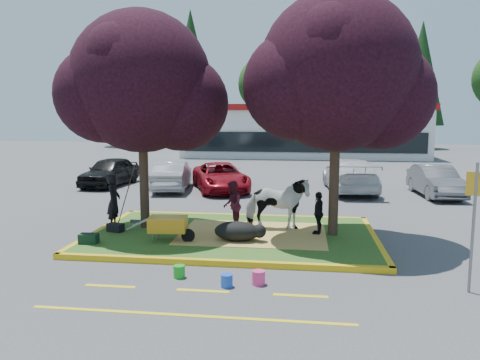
# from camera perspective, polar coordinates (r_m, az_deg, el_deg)

# --- Properties ---
(ground) EXTENTS (90.00, 90.00, 0.00)m
(ground) POSITION_cam_1_polar(r_m,az_deg,el_deg) (13.86, -0.89, -7.07)
(ground) COLOR #424244
(ground) RESTS_ON ground
(median_island) EXTENTS (8.00, 5.00, 0.15)m
(median_island) POSITION_cam_1_polar(r_m,az_deg,el_deg) (13.84, -0.90, -6.77)
(median_island) COLOR #294F18
(median_island) RESTS_ON ground
(curb_near) EXTENTS (8.30, 0.16, 0.15)m
(curb_near) POSITION_cam_1_polar(r_m,az_deg,el_deg) (11.40, -2.83, -10.05)
(curb_near) COLOR gold
(curb_near) RESTS_ON ground
(curb_far) EXTENTS (8.30, 0.16, 0.15)m
(curb_far) POSITION_cam_1_polar(r_m,az_deg,el_deg) (16.33, 0.44, -4.47)
(curb_far) COLOR gold
(curb_far) RESTS_ON ground
(curb_left) EXTENTS (0.16, 5.30, 0.15)m
(curb_left) POSITION_cam_1_polar(r_m,az_deg,el_deg) (14.98, -16.62, -5.96)
(curb_left) COLOR gold
(curb_left) RESTS_ON ground
(curb_right) EXTENTS (0.16, 5.30, 0.15)m
(curb_right) POSITION_cam_1_polar(r_m,az_deg,el_deg) (13.86, 16.17, -7.07)
(curb_right) COLOR gold
(curb_right) RESTS_ON ground
(straw_bedding) EXTENTS (4.20, 3.00, 0.01)m
(straw_bedding) POSITION_cam_1_polar(r_m,az_deg,el_deg) (13.75, 1.59, -6.53)
(straw_bedding) COLOR tan
(straw_bedding) RESTS_ON median_island
(tree_purple_left) EXTENTS (5.06, 4.20, 6.51)m
(tree_purple_left) POSITION_cam_1_polar(r_m,az_deg,el_deg) (14.44, -11.88, 10.84)
(tree_purple_left) COLOR black
(tree_purple_left) RESTS_ON median_island
(tree_purple_right) EXTENTS (5.30, 4.40, 6.82)m
(tree_purple_right) POSITION_cam_1_polar(r_m,az_deg,el_deg) (13.48, 11.83, 11.91)
(tree_purple_right) COLOR black
(tree_purple_right) RESTS_ON median_island
(fire_lane_stripe_a) EXTENTS (1.10, 0.12, 0.01)m
(fire_lane_stripe_a) POSITION_cam_1_polar(r_m,az_deg,el_deg) (10.51, -15.53, -12.36)
(fire_lane_stripe_a) COLOR yellow
(fire_lane_stripe_a) RESTS_ON ground
(fire_lane_stripe_b) EXTENTS (1.10, 0.12, 0.01)m
(fire_lane_stripe_b) POSITION_cam_1_polar(r_m,az_deg,el_deg) (9.93, -4.55, -13.32)
(fire_lane_stripe_b) COLOR yellow
(fire_lane_stripe_b) RESTS_ON ground
(fire_lane_stripe_c) EXTENTS (1.10, 0.12, 0.01)m
(fire_lane_stripe_c) POSITION_cam_1_polar(r_m,az_deg,el_deg) (9.73, 7.39, -13.82)
(fire_lane_stripe_c) COLOR yellow
(fire_lane_stripe_c) RESTS_ON ground
(fire_lane_long) EXTENTS (6.00, 0.10, 0.01)m
(fire_lane_long) POSITION_cam_1_polar(r_m,az_deg,el_deg) (8.85, -6.24, -16.10)
(fire_lane_long) COLOR yellow
(fire_lane_long) RESTS_ON ground
(retail_building) EXTENTS (20.40, 8.40, 4.40)m
(retail_building) POSITION_cam_1_polar(r_m,az_deg,el_deg) (41.24, 7.63, 6.10)
(retail_building) COLOR silver
(retail_building) RESTS_ON ground
(treeline) EXTENTS (46.58, 7.80, 14.63)m
(treeline) POSITION_cam_1_polar(r_m,az_deg,el_deg) (51.01, 6.86, 12.64)
(treeline) COLOR black
(treeline) RESTS_ON ground
(cow) EXTENTS (1.91, 0.87, 1.61)m
(cow) POSITION_cam_1_polar(r_m,az_deg,el_deg) (13.98, 4.54, -2.94)
(cow) COLOR white
(cow) RESTS_ON median_island
(calf) EXTENTS (1.44, 1.13, 0.55)m
(calf) POSITION_cam_1_polar(r_m,az_deg,el_deg) (12.91, -0.34, -6.26)
(calf) COLOR black
(calf) RESTS_ON median_island
(handler) EXTENTS (0.45, 0.64, 1.64)m
(handler) POSITION_cam_1_polar(r_m,az_deg,el_deg) (14.79, -15.14, -2.53)
(handler) COLOR black
(handler) RESTS_ON median_island
(visitor_a) EXTENTS (0.62, 0.76, 1.46)m
(visitor_a) POSITION_cam_1_polar(r_m,az_deg,el_deg) (14.17, -0.96, -3.07)
(visitor_a) COLOR #4A1522
(visitor_a) RESTS_ON median_island
(visitor_b) EXTENTS (0.45, 0.78, 1.25)m
(visitor_b) POSITION_cam_1_polar(r_m,az_deg,el_deg) (13.74, 9.55, -3.99)
(visitor_b) COLOR black
(visitor_b) RESTS_ON median_island
(wheelbarrow) EXTENTS (1.84, 0.69, 0.69)m
(wheelbarrow) POSITION_cam_1_polar(r_m,az_deg,el_deg) (12.96, -8.73, -5.38)
(wheelbarrow) COLOR black
(wheelbarrow) RESTS_ON median_island
(gear_bag_dark) EXTENTS (0.54, 0.40, 0.24)m
(gear_bag_dark) POSITION_cam_1_polar(r_m,az_deg,el_deg) (14.44, -14.95, -5.61)
(gear_bag_dark) COLOR black
(gear_bag_dark) RESTS_ON median_island
(gear_bag_green) EXTENTS (0.50, 0.33, 0.26)m
(gear_bag_green) POSITION_cam_1_polar(r_m,az_deg,el_deg) (13.37, -17.96, -6.80)
(gear_bag_green) COLOR black
(gear_bag_green) RESTS_ON median_island
(sign_post) EXTENTS (0.36, 0.17, 2.67)m
(sign_post) POSITION_cam_1_polar(r_m,az_deg,el_deg) (10.46, 26.65, -3.59)
(sign_post) COLOR slate
(sign_post) RESTS_ON ground
(bucket_green) EXTENTS (0.27, 0.27, 0.28)m
(bucket_green) POSITION_cam_1_polar(r_m,az_deg,el_deg) (10.69, -7.42, -11.00)
(bucket_green) COLOR #189E1E
(bucket_green) RESTS_ON ground
(bucket_pink) EXTENTS (0.36, 0.36, 0.30)m
(bucket_pink) POSITION_cam_1_polar(r_m,az_deg,el_deg) (10.20, 2.28, -11.81)
(bucket_pink) COLOR #F03579
(bucket_pink) RESTS_ON ground
(bucket_blue) EXTENTS (0.26, 0.26, 0.27)m
(bucket_blue) POSITION_cam_1_polar(r_m,az_deg,el_deg) (10.07, -1.63, -12.16)
(bucket_blue) COLOR blue
(bucket_blue) RESTS_ON ground
(car_black) EXTENTS (2.02, 4.35, 1.44)m
(car_black) POSITION_cam_1_polar(r_m,az_deg,el_deg) (24.57, -15.59, 1.00)
(car_black) COLOR black
(car_black) RESTS_ON ground
(car_silver) EXTENTS (2.01, 4.36, 1.39)m
(car_silver) POSITION_cam_1_polar(r_m,az_deg,el_deg) (22.60, -8.26, 0.55)
(car_silver) COLOR gray
(car_silver) RESTS_ON ground
(car_red) EXTENTS (3.70, 5.21, 1.32)m
(car_red) POSITION_cam_1_polar(r_m,az_deg,el_deg) (22.13, -2.40, 0.38)
(car_red) COLOR maroon
(car_red) RESTS_ON ground
(car_white) EXTENTS (2.46, 5.43, 1.54)m
(car_white) POSITION_cam_1_polar(r_m,az_deg,el_deg) (22.47, 13.26, 0.57)
(car_white) COLOR silver
(car_white) RESTS_ON ground
(car_grey) EXTENTS (1.70, 4.21, 1.36)m
(car_grey) POSITION_cam_1_polar(r_m,az_deg,el_deg) (22.37, 22.74, -0.11)
(car_grey) COLOR #515358
(car_grey) RESTS_ON ground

